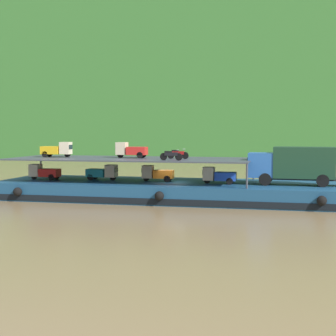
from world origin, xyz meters
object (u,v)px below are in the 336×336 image
Objects in this scene: mini_truck_upper_mid at (131,150)px; mini_truck_lower_stern at (44,172)px; motorcycle_upper_port at (171,155)px; mini_truck_lower_mid at (157,173)px; motorcycle_upper_centre at (178,154)px; cargo_barge at (172,191)px; covered_lorry at (294,164)px; mini_truck_lower_fore at (219,175)px; mini_truck_lower_aft at (103,172)px; mini_truck_upper_stern at (57,150)px.

mini_truck_lower_stern is at bearing -171.93° from mini_truck_upper_mid.
motorcycle_upper_port is at bearing -34.81° from mini_truck_upper_mid.
motorcycle_upper_centre is (1.89, -0.30, 1.74)m from mini_truck_lower_mid.
motorcycle_upper_port is at bearing -79.75° from cargo_barge.
covered_lorry is at bearing -3.55° from mini_truck_upper_mid.
mini_truck_lower_fore is 1.45× the size of motorcycle_upper_port.
covered_lorry is 9.72m from motorcycle_upper_centre.
mini_truck_lower_mid is 1.01× the size of mini_truck_lower_fore.
mini_truck_lower_aft is 10.60m from mini_truck_lower_fore.
motorcycle_upper_port is (-9.75, -2.13, 0.74)m from covered_lorry.
mini_truck_upper_stern reaches higher than motorcycle_upper_port.
mini_truck_lower_fore is 8.34m from mini_truck_upper_mid.
mini_truck_upper_stern reaches higher than mini_truck_lower_stern.
covered_lorry is 2.88× the size of mini_truck_lower_stern.
mini_truck_lower_fore is at bearing 26.00° from motorcycle_upper_port.
mini_truck_lower_fore is (5.51, -0.87, 0.00)m from mini_truck_lower_mid.
mini_truck_upper_mid is at bearing 6.98° from mini_truck_lower_aft.
cargo_barge is 10.85× the size of mini_truck_upper_stern.
mini_truck_lower_mid and mini_truck_lower_fore have the same top height.
covered_lorry is at bearing -1.23° from cargo_barge.
cargo_barge is at bearing 172.40° from mini_truck_lower_fore.
covered_lorry is at bearing -1.75° from mini_truck_upper_stern.
mini_truck_lower_mid is at bearing 170.99° from mini_truck_lower_fore.
mini_truck_lower_fore is (15.87, -0.09, 0.00)m from mini_truck_lower_stern.
mini_truck_lower_aft is 1.00× the size of mini_truck_lower_mid.
covered_lorry is 2.87× the size of mini_truck_lower_fore.
mini_truck_upper_stern is (-4.41, 0.08, 2.00)m from mini_truck_lower_aft.
cargo_barge is at bearing -13.08° from mini_truck_lower_mid.
mini_truck_lower_aft and mini_truck_lower_fore have the same top height.
mini_truck_upper_mid is at bearing 171.84° from motorcycle_upper_centre.
motorcycle_upper_port is (6.88, -2.69, 1.74)m from mini_truck_lower_aft.
covered_lorry is at bearing 12.31° from motorcycle_upper_port.
covered_lorry reaches higher than motorcycle_upper_centre.
mini_truck_lower_fore is at bearing -4.81° from mini_truck_lower_aft.
mini_truck_upper_stern is at bearing 178.94° from mini_truck_lower_aft.
motorcycle_upper_centre is (4.38, -0.63, -0.26)m from mini_truck_upper_mid.
mini_truck_lower_stern is 12.38m from motorcycle_upper_centre.
motorcycle_upper_centre reaches higher than mini_truck_lower_stern.
motorcycle_upper_port reaches higher than mini_truck_lower_aft.
mini_truck_lower_aft is 1.00× the size of mini_truck_upper_stern.
mini_truck_upper_stern is 1.47× the size of motorcycle_upper_centre.
mini_truck_lower_aft is 7.59m from motorcycle_upper_port.
mini_truck_upper_mid reaches higher than covered_lorry.
motorcycle_upper_centre reaches higher than mini_truck_lower_fore.
covered_lorry is 16.67m from mini_truck_lower_aft.
mini_truck_lower_stern is 1.45× the size of motorcycle_upper_centre.
mini_truck_upper_stern is (-9.47, 0.10, 2.00)m from mini_truck_lower_mid.
mini_truck_lower_mid is 1.00× the size of mini_truck_upper_stern.
mini_truck_upper_stern is at bearing 178.00° from motorcycle_upper_centre.
covered_lorry is 2.83× the size of mini_truck_upper_stern.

